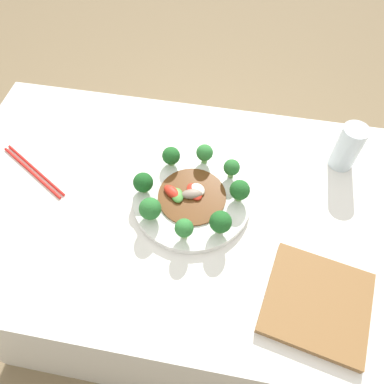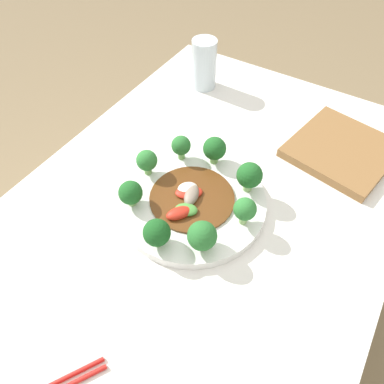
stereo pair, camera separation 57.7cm
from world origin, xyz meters
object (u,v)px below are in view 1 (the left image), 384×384
broccoli_northeast (232,168)px  broccoli_southeast (221,222)px  broccoli_northwest (171,156)px  cutting_board (317,303)px  stirfry_center (190,194)px  broccoli_north (205,153)px  broccoli_southwest (150,209)px  broccoli_south (184,228)px  drinking_glass (348,147)px  plate (192,199)px  chopsticks (34,171)px  broccoli_west (143,183)px  broccoli_east (240,190)px

broccoli_northeast → broccoli_southeast: (-0.01, -0.16, 0.00)m
broccoli_northwest → cutting_board: bearing=-38.7°
stirfry_center → broccoli_north: bearing=80.9°
broccoli_northeast → broccoli_southwest: 0.23m
broccoli_south → broccoli_northeast: (0.08, 0.19, -0.00)m
broccoli_northeast → drinking_glass: drinking_glass is taller
plate → chopsticks: plate is taller
broccoli_south → broccoli_southwest: 0.09m
broccoli_southeast → cutting_board: 0.26m
broccoli_north → drinking_glass: drinking_glass is taller
broccoli_west → broccoli_southwest: broccoli_southwest is taller
broccoli_west → broccoli_southeast: 0.21m
broccoli_southeast → drinking_glass: 0.39m
broccoli_northeast → plate: bearing=-137.0°
broccoli_northeast → drinking_glass: 0.30m
broccoli_north → cutting_board: (0.29, -0.32, -0.04)m
broccoli_northeast → broccoli_southwest: bearing=-138.2°
broccoli_west → broccoli_north: 0.17m
stirfry_center → plate: bearing=-13.2°
broccoli_northeast → broccoli_southwest: broccoli_southwest is taller
broccoli_southeast → broccoli_north: bearing=109.1°
broccoli_southeast → chopsticks: (-0.50, 0.10, -0.05)m
broccoli_east → stirfry_center: 0.12m
broccoli_east → drinking_glass: drinking_glass is taller
broccoli_west → broccoli_northwest: bearing=62.8°
broccoli_north → chopsticks: (-0.43, -0.10, -0.05)m
drinking_glass → broccoli_east: bearing=-145.5°
broccoli_east → cutting_board: 0.29m
broccoli_southeast → cutting_board: bearing=-29.5°
broccoli_south → broccoli_southwest: same height
broccoli_east → broccoli_south: (-0.11, -0.12, 0.00)m
broccoli_southwest → broccoli_northwest: bearing=85.2°
broccoli_southwest → drinking_glass: size_ratio=0.47×
broccoli_southwest → cutting_board: bearing=-19.2°
broccoli_southeast → cutting_board: (0.22, -0.13, -0.05)m
drinking_glass → cutting_board: 0.40m
broccoli_northeast → chopsticks: (-0.51, -0.06, -0.05)m
broccoli_north → broccoli_northeast: bearing=-25.4°
broccoli_south → broccoli_north: bearing=87.6°
broccoli_southwest → broccoli_north: 0.21m
drinking_glass → broccoli_north: bearing=-168.0°
broccoli_east → broccoli_west: size_ratio=1.07×
broccoli_south → broccoli_north: broccoli_south is taller
plate → broccoli_west: bearing=-178.8°
broccoli_west → stirfry_center: broccoli_west is taller
drinking_glass → chopsticks: 0.81m
broccoli_south → broccoli_southeast: (0.08, 0.03, 0.00)m
broccoli_northeast → broccoli_southeast: 0.16m
broccoli_west → cutting_board: broccoli_west is taller
plate → broccoli_northeast: size_ratio=5.14×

